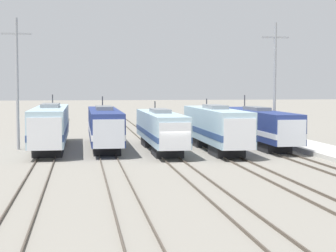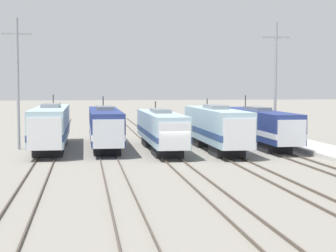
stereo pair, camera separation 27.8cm
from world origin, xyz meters
name	(u,v)px [view 2 (the right image)]	position (x,y,z in m)	size (l,w,h in m)	color
ground_plane	(173,161)	(0.00, 0.00, 0.00)	(400.00, 400.00, 0.00)	gray
rail_pair_far_left	(44,163)	(-10.25, 0.00, 0.07)	(1.50, 120.00, 0.15)	#4C4238
rail_pair_center_left	(110,161)	(-5.12, 0.00, 0.07)	(1.51, 120.00, 0.15)	#4C4238
rail_pair_center	(173,160)	(0.00, 0.00, 0.07)	(1.51, 120.00, 0.15)	#4C4238
rail_pair_center_right	(235,159)	(5.12, 0.00, 0.07)	(1.51, 120.00, 0.15)	#4C4238
rail_pair_far_right	(294,158)	(10.25, 0.00, 0.07)	(1.50, 120.00, 0.15)	#4C4238
locomotive_far_left	(51,126)	(-10.25, 9.94, 2.25)	(3.03, 19.17, 5.20)	#232326
locomotive_center_left	(105,127)	(-5.12, 9.98, 2.13)	(2.86, 18.17, 5.00)	black
locomotive_center	(161,129)	(0.00, 7.16, 2.04)	(2.83, 17.07, 4.56)	#232326
locomotive_center_right	(217,128)	(5.12, 6.34, 2.21)	(2.93, 16.73, 4.82)	#232326
locomotive_far_right	(258,126)	(10.25, 9.78, 2.06)	(2.78, 19.39, 5.10)	black
catenary_tower_left	(18,81)	(-13.32, 10.57, 6.58)	(2.86, 0.28, 12.52)	gray
catenary_tower_right	(275,81)	(12.24, 10.57, 6.58)	(2.86, 0.28, 12.52)	gray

